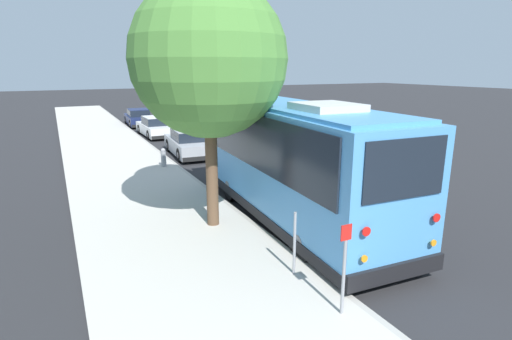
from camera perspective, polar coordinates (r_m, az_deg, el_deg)
The scene contains 11 objects.
ground_plane at distance 11.70m, azimuth 7.77°, elevation -7.61°, with size 160.00×160.00×0.00m, color #28282B.
sidewalk_slab at distance 10.14m, azimuth -11.14°, elevation -10.90°, with size 80.00×4.46×0.15m, color beige.
curb_strip at distance 10.90m, azimuth 0.69°, elevation -8.75°, with size 80.00×0.14×0.15m, color #AAA69D.
shuttle_bus at distance 11.35m, azimuth 5.63°, elevation 1.78°, with size 8.68×2.93×3.54m.
parked_sedan_silver at distance 20.59m, azimuth -9.66°, elevation 3.76°, with size 4.44×1.90×1.33m.
parked_sedan_white at distance 26.97m, azimuth -14.07°, elevation 5.98°, with size 4.42×1.84×1.27m.
parked_sedan_navy at distance 32.33m, azimuth -16.44°, elevation 7.16°, with size 4.42×1.87×1.26m.
street_tree at distance 10.54m, azimuth -7.05°, elevation 16.93°, with size 3.98×3.98×7.01m.
sign_post_near at distance 7.22m, azimuth 12.47°, elevation -13.63°, with size 0.06×0.22×1.68m.
sign_post_far at distance 8.44m, azimuth 5.53°, elevation -10.36°, with size 0.06×0.06×1.37m.
fire_hydrant at distance 17.89m, azimuth -13.08°, elevation 1.77°, with size 0.22×0.22×0.81m.
Camera 1 is at (-8.88, 6.23, 4.37)m, focal length 28.00 mm.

